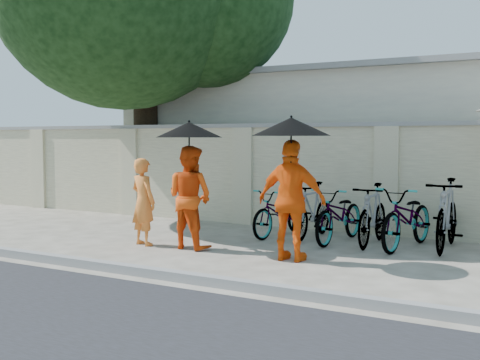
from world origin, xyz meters
The scene contains 15 objects.
ground centered at (0.00, 0.00, 0.00)m, with size 80.00×80.00×0.00m, color #AAA093.
kerb centered at (0.00, -1.70, 0.06)m, with size 40.00×0.16×0.12m, color gray.
compound_wall centered at (1.00, 3.20, 1.00)m, with size 20.00×0.30×2.00m, color beige.
building_behind centered at (2.00, 7.00, 1.60)m, with size 14.00×6.00×3.20m, color beige.
monk_left centered at (-1.24, 0.09, 0.73)m, with size 0.53×0.35×1.45m, color orange.
monk_center centered at (-0.40, 0.23, 0.83)m, with size 0.81×0.63×1.66m, color #E5470D.
parasol_center centered at (-0.35, 0.15, 1.91)m, with size 1.06×1.06×1.10m.
monk_right centered at (1.46, 0.13, 0.88)m, with size 1.03×0.43×1.77m, color #FD5D0E.
parasol_right centered at (1.48, 0.05, 1.95)m, with size 1.13×1.13×1.08m.
bike_0 centered at (0.36, 2.03, 0.43)m, with size 0.58×1.65×0.87m, color gray.
bike_1 centered at (0.94, 2.11, 0.50)m, with size 0.47×1.66×1.00m, color gray.
bike_2 centered at (1.52, 1.96, 0.47)m, with size 0.63×1.80×0.95m, color gray.
bike_3 centered at (2.10, 1.94, 0.52)m, with size 0.48×1.71×1.03m, color gray.
bike_4 centered at (2.67, 1.95, 0.50)m, with size 0.67×1.92×1.01m, color gray.
bike_5 centered at (3.25, 2.10, 0.57)m, with size 0.54×1.90×1.14m, color gray.
Camera 1 is at (5.08, -7.75, 1.78)m, focal length 45.00 mm.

